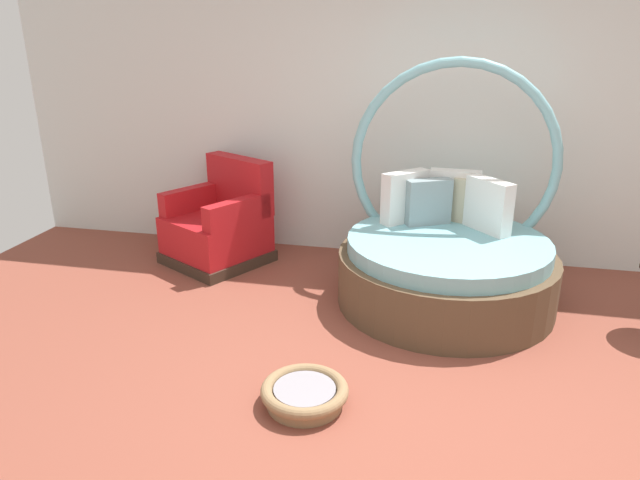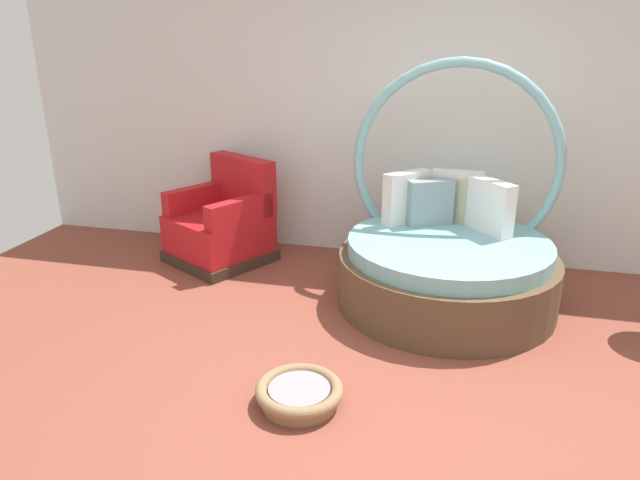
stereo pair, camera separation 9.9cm
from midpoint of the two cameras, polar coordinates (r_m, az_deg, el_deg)
ground_plane at (r=3.45m, az=8.08°, el=-16.75°), size 8.00×8.00×0.02m
back_wall at (r=5.35m, az=11.82°, el=12.94°), size 8.00×0.12×2.83m
round_daybed at (r=4.63m, az=13.13°, el=-1.46°), size 1.68×1.68×1.86m
red_armchair at (r=5.42m, az=-9.05°, el=1.39°), size 1.09×1.09×0.94m
pet_basket at (r=3.44m, az=-1.21°, el=-14.94°), size 0.51×0.51×0.13m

